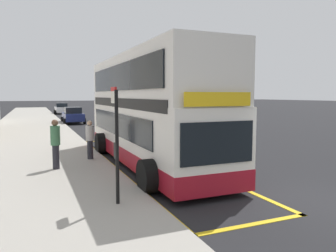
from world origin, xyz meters
The scene contains 9 objects.
ground_plane centered at (0.00, 32.00, 0.00)m, with size 260.00×260.00×0.00m, color black.
pavement_near centered at (-7.00, 32.00, 0.07)m, with size 6.00×76.00×0.14m, color #A39E93.
double_decker_bus centered at (-2.46, 6.71, 2.06)m, with size 3.16×10.85×4.40m.
bus_bay_markings centered at (-2.47, 6.90, 0.01)m, with size 3.05×14.32×0.01m.
bus_stop_sign centered at (-4.93, 2.00, 1.81)m, with size 0.09×0.51×2.88m.
parked_car_navy_distant centered at (-3.08, 27.52, 0.80)m, with size 2.09×4.20×1.62m.
parked_car_white_behind centered at (-2.71, 45.07, 0.80)m, with size 2.09×4.20×1.62m.
pedestrian_waiting_near_sign centered at (-4.62, 7.88, 1.02)m, with size 0.34×0.34×1.62m.
pedestrian_further_back centered at (-6.08, 6.50, 1.13)m, with size 0.34×0.34×1.81m.
Camera 1 is at (-6.82, -5.75, 2.83)m, focal length 34.56 mm.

